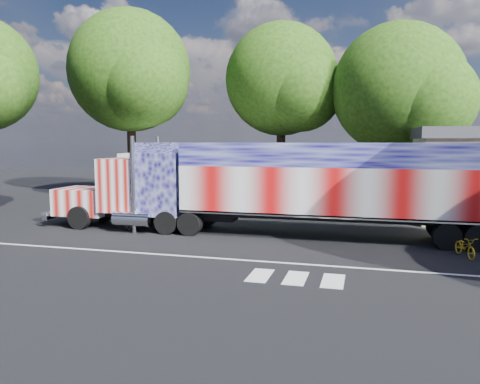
% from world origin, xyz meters
% --- Properties ---
extents(ground, '(100.00, 100.00, 0.00)m').
position_xyz_m(ground, '(0.00, 0.00, 0.00)').
color(ground, black).
extents(lane_markings, '(30.00, 2.67, 0.01)m').
position_xyz_m(lane_markings, '(1.71, -3.77, 0.01)').
color(lane_markings, silver).
rests_on(lane_markings, ground).
extents(semi_truck, '(22.06, 3.48, 4.70)m').
position_xyz_m(semi_truck, '(2.10, 2.05, 2.42)').
color(semi_truck, black).
rests_on(semi_truck, ground).
extents(coach_bus, '(12.24, 2.85, 3.56)m').
position_xyz_m(coach_bus, '(-5.15, 11.97, 1.85)').
color(coach_bus, silver).
rests_on(coach_bus, ground).
extents(woman, '(0.63, 0.52, 1.47)m').
position_xyz_m(woman, '(-5.49, 1.50, 0.73)').
color(woman, slate).
rests_on(woman, ground).
extents(bicycle, '(0.94, 1.62, 0.80)m').
position_xyz_m(bicycle, '(9.90, -0.28, 0.40)').
color(bicycle, gold).
rests_on(bicycle, ground).
extents(tree_nw_a, '(10.01, 9.53, 14.72)m').
position_xyz_m(tree_nw_a, '(-11.92, 14.35, 9.89)').
color(tree_nw_a, black).
rests_on(tree_nw_a, ground).
extents(tree_n_mid, '(9.33, 8.88, 13.76)m').
position_xyz_m(tree_n_mid, '(-0.41, 17.64, 9.26)').
color(tree_n_mid, black).
rests_on(tree_n_mid, ground).
extents(tree_ne_a, '(9.68, 9.22, 12.74)m').
position_xyz_m(tree_ne_a, '(8.28, 15.64, 8.08)').
color(tree_ne_a, black).
rests_on(tree_ne_a, ground).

